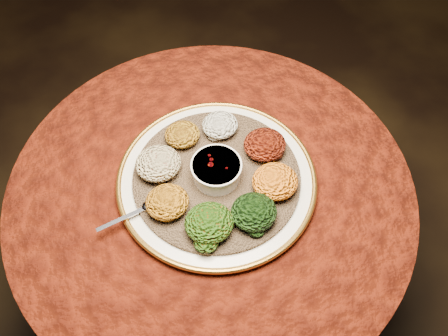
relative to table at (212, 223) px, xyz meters
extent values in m
plane|color=black|center=(0.00, 0.00, -0.55)|extent=(4.00, 4.00, 0.00)
cylinder|color=black|center=(0.00, 0.00, -0.53)|extent=(0.44, 0.44, 0.04)
cylinder|color=black|center=(0.00, 0.00, -0.21)|extent=(0.12, 0.12, 0.68)
cylinder|color=black|center=(0.00, 0.00, 0.15)|extent=(0.80, 0.80, 0.04)
cylinder|color=#431005|center=(0.00, 0.00, 0.00)|extent=(0.93, 0.93, 0.34)
cylinder|color=#431005|center=(0.00, 0.00, 0.17)|extent=(0.96, 0.96, 0.01)
cylinder|color=silver|center=(0.02, 0.01, 0.19)|extent=(0.51, 0.51, 0.02)
torus|color=#BC842F|center=(0.02, 0.01, 0.20)|extent=(0.47, 0.47, 0.01)
cylinder|color=brown|center=(0.02, 0.01, 0.20)|extent=(0.44, 0.44, 0.01)
cylinder|color=white|center=(0.02, 0.01, 0.23)|extent=(0.11, 0.11, 0.05)
cylinder|color=white|center=(0.02, 0.01, 0.25)|extent=(0.12, 0.12, 0.01)
cylinder|color=#5C0E04|center=(0.02, 0.01, 0.25)|extent=(0.09, 0.09, 0.01)
ellipsoid|color=silver|center=(-0.14, -0.03, 0.21)|extent=(0.04, 0.03, 0.01)
cube|color=silver|center=(-0.21, -0.04, 0.21)|extent=(0.12, 0.03, 0.00)
ellipsoid|color=beige|center=(0.06, 0.13, 0.23)|extent=(0.09, 0.08, 0.04)
ellipsoid|color=black|center=(0.15, 0.05, 0.23)|extent=(0.10, 0.10, 0.05)
ellipsoid|color=#B06E0E|center=(0.13, -0.06, 0.23)|extent=(0.10, 0.10, 0.05)
ellipsoid|color=black|center=(0.06, -0.12, 0.23)|extent=(0.10, 0.10, 0.05)
ellipsoid|color=#993409|center=(-0.03, -0.12, 0.23)|extent=(0.11, 0.10, 0.05)
ellipsoid|color=#C17011|center=(-0.11, -0.04, 0.23)|extent=(0.10, 0.09, 0.05)
ellipsoid|color=maroon|center=(-0.11, 0.06, 0.23)|extent=(0.11, 0.10, 0.05)
ellipsoid|color=#A16E13|center=(-0.03, 0.13, 0.23)|extent=(0.09, 0.08, 0.04)
camera|label=1|loc=(-0.14, -0.60, 1.18)|focal=40.00mm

